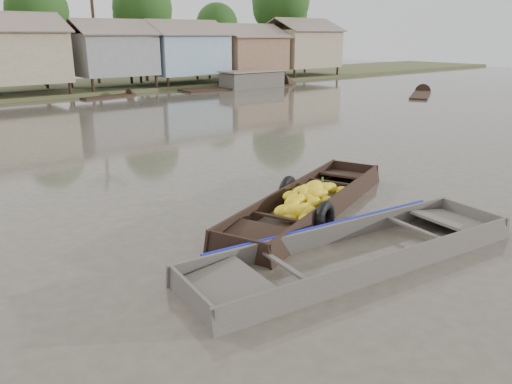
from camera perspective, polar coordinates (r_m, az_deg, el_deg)
ground at (r=9.50m, az=4.34°, el=-7.27°), size 120.00×120.00×0.00m
riverbank at (r=39.15m, az=-26.67°, el=14.44°), size 120.00×12.47×10.22m
banana_boat at (r=11.76m, az=5.90°, el=-1.25°), size 6.58×3.75×0.90m
viewer_boat at (r=9.52m, az=11.38°, el=-7.25°), size 7.00×2.64×0.55m
distant_boats at (r=36.28m, az=-7.47°, el=11.45°), size 47.89×15.66×1.38m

